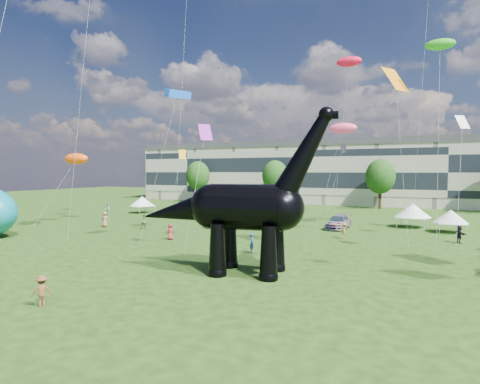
% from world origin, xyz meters
% --- Properties ---
extents(ground, '(220.00, 220.00, 0.00)m').
position_xyz_m(ground, '(0.00, 0.00, 0.00)').
color(ground, '#16330C').
rests_on(ground, ground).
extents(terrace_row, '(78.00, 11.00, 12.00)m').
position_xyz_m(terrace_row, '(-8.00, 62.00, 6.00)').
color(terrace_row, beige).
rests_on(terrace_row, ground).
extents(tree_far_left, '(5.20, 5.20, 9.44)m').
position_xyz_m(tree_far_left, '(-30.00, 53.00, 6.29)').
color(tree_far_left, '#382314').
rests_on(tree_far_left, ground).
extents(tree_mid_left, '(5.20, 5.20, 9.44)m').
position_xyz_m(tree_mid_left, '(-12.00, 53.00, 6.29)').
color(tree_mid_left, '#382314').
rests_on(tree_mid_left, ground).
extents(tree_mid_right, '(5.20, 5.20, 9.44)m').
position_xyz_m(tree_mid_right, '(8.00, 53.00, 6.29)').
color(tree_mid_right, '#382314').
rests_on(tree_mid_right, ground).
extents(dinosaur_sculpture, '(13.68, 4.40, 11.13)m').
position_xyz_m(dinosaur_sculpture, '(4.45, 1.34, 4.20)').
color(dinosaur_sculpture, black).
rests_on(dinosaur_sculpture, ground).
extents(car_silver, '(3.99, 4.94, 1.58)m').
position_xyz_m(car_silver, '(-7.92, 20.08, 0.79)').
color(car_silver, '#B0B0B5').
rests_on(car_silver, ground).
extents(car_grey, '(5.09, 2.57, 1.60)m').
position_xyz_m(car_grey, '(-6.31, 23.62, 0.80)').
color(car_grey, slate).
rests_on(car_grey, ground).
extents(car_white, '(5.88, 4.17, 1.49)m').
position_xyz_m(car_white, '(-7.71, 28.18, 0.74)').
color(car_white, white).
rests_on(car_white, ground).
extents(car_dark, '(2.43, 5.43, 1.55)m').
position_xyz_m(car_dark, '(6.32, 24.71, 0.77)').
color(car_dark, '#595960').
rests_on(car_dark, ground).
extents(gazebo_near, '(4.50, 4.50, 2.88)m').
position_xyz_m(gazebo_near, '(14.16, 29.56, 2.02)').
color(gazebo_near, white).
rests_on(gazebo_near, ground).
extents(gazebo_far, '(4.10, 4.10, 2.51)m').
position_xyz_m(gazebo_far, '(18.09, 26.88, 1.76)').
color(gazebo_far, white).
rests_on(gazebo_far, ground).
extents(gazebo_left, '(4.88, 4.88, 2.69)m').
position_xyz_m(gazebo_left, '(-25.96, 29.03, 1.89)').
color(gazebo_left, white).
rests_on(gazebo_left, ground).
extents(visitors, '(49.08, 46.52, 1.86)m').
position_xyz_m(visitors, '(-4.21, 15.89, 0.85)').
color(visitors, '#918D9B').
rests_on(visitors, ground).
extents(kites, '(59.90, 44.96, 30.37)m').
position_xyz_m(kites, '(9.10, 18.38, 14.49)').
color(kites, red).
rests_on(kites, ground).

